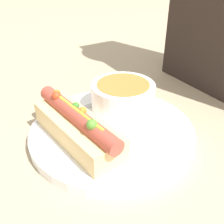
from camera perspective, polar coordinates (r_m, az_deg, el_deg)
The scene contains 5 objects.
ground_plane at distance 0.46m, azimuth 0.00°, elevation -5.05°, with size 4.00×4.00×0.00m, color tan.
dinner_plate at distance 0.45m, azimuth 0.00°, elevation -4.22°, with size 0.28×0.28×0.02m.
hot_dog at distance 0.41m, azimuth -7.83°, elevation -2.75°, with size 0.20×0.08×0.06m.
soup_bowl at distance 0.48m, azimuth 2.39°, elevation 3.65°, with size 0.12×0.12×0.05m.
spoon at distance 0.50m, azimuth -5.05°, elevation 1.45°, with size 0.02×0.14×0.01m.
Camera 1 is at (0.31, -0.19, 0.27)m, focal length 42.00 mm.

